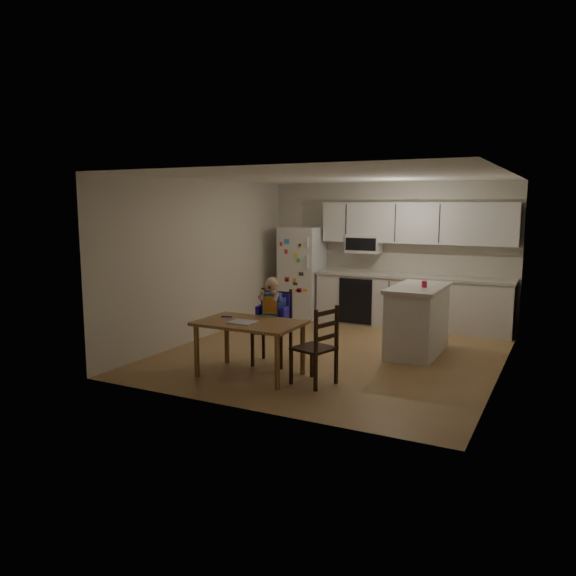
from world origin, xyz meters
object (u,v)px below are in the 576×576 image
(refrigerator, at_px, (302,272))
(kitchen_island, at_px, (417,320))
(chair_booster, at_px, (273,311))
(dining_table, at_px, (250,329))
(chair_side, at_px, (320,341))
(red_cup, at_px, (424,284))

(refrigerator, height_order, kitchen_island, refrigerator)
(kitchen_island, relative_size, chair_booster, 1.13)
(kitchen_island, xyz_separation_m, dining_table, (-1.59, -1.98, 0.10))
(dining_table, relative_size, chair_side, 1.35)
(red_cup, height_order, dining_table, red_cup)
(chair_booster, bearing_deg, red_cup, 28.47)
(red_cup, distance_m, dining_table, 2.57)
(chair_side, bearing_deg, red_cup, 173.78)
(chair_side, bearing_deg, refrigerator, -135.71)
(dining_table, height_order, chair_booster, chair_booster)
(chair_side, bearing_deg, kitchen_island, 177.27)
(red_cup, bearing_deg, chair_booster, -143.19)
(kitchen_island, height_order, chair_booster, chair_booster)
(red_cup, height_order, chair_side, red_cup)
(red_cup, bearing_deg, refrigerator, 147.54)
(refrigerator, height_order, chair_booster, refrigerator)
(chair_side, bearing_deg, dining_table, -72.81)
(chair_booster, bearing_deg, refrigerator, 100.23)
(kitchen_island, height_order, red_cup, red_cup)
(red_cup, relative_size, chair_booster, 0.08)
(kitchen_island, relative_size, chair_side, 1.39)
(kitchen_island, relative_size, red_cup, 14.51)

